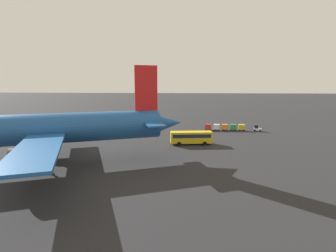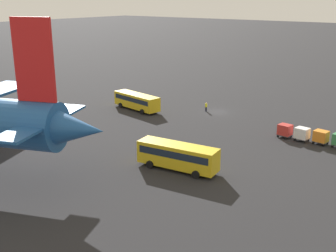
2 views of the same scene
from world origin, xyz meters
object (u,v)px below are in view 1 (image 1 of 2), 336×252
Objects in this scene: shuttle_bus_near at (120,124)px; shuttle_bus_far at (191,137)px; cargo_cart_white at (217,127)px; worker_person at (156,124)px; cargo_cart_orange at (225,127)px; cargo_cart_yellow at (242,127)px; airplane at (39,130)px; cargo_cart_red at (208,127)px; cargo_cart_green at (233,127)px; baggage_tug at (257,128)px.

shuttle_bus_far is (-23.38, 18.99, 0.13)m from shuttle_bus_near.
shuttle_bus_far is 4.89× the size of cargo_cart_white.
shuttle_bus_near reaches higher than cargo_cart_white.
worker_person is 24.04m from cargo_cart_orange.
cargo_cart_yellow is 1.00× the size of cargo_cart_white.
airplane reaches higher than cargo_cart_red.
cargo_cart_white is 1.00× the size of cargo_cart_red.
cargo_cart_white is at bearing -153.78° from airplane.
cargo_cart_green is (-37.37, -1.53, -0.65)m from shuttle_bus_near.
cargo_cart_orange is at bearing -167.73° from shuttle_bus_near.
airplane is 24.44× the size of cargo_cart_white.
airplane reaches higher than shuttle_bus_near.
cargo_cart_orange is (5.43, -0.03, 0.00)m from cargo_cart_yellow.
airplane is 58.98m from cargo_cart_green.
airplane is at bearing 28.94° from shuttle_bus_far.
shuttle_bus_far is at bearing 73.89° from cargo_cart_red.
airplane reaches higher than cargo_cart_yellow.
cargo_cart_green is at bearing -2.82° from cargo_cart_yellow.
cargo_cart_white reaches higher than worker_person.
airplane is 4.87× the size of shuttle_bus_near.
cargo_cart_green is (-13.99, -20.52, -0.78)m from shuttle_bus_far.
shuttle_bus_far is 21.88m from cargo_cart_white.
shuttle_bus_far is 28.70m from worker_person.
baggage_tug is (-44.91, -0.79, -0.90)m from shuttle_bus_near.
cargo_cart_white is (-36.45, -40.70, -5.92)m from airplane.
shuttle_bus_far reaches higher than cargo_cart_green.
shuttle_bus_near is 44.93m from baggage_tug.
airplane reaches higher than cargo_cart_green.
shuttle_bus_near is 1.03× the size of shuttle_bus_far.
cargo_cart_white is at bearing 178.35° from cargo_cart_red.
airplane reaches higher than baggage_tug.
cargo_cart_orange is at bearing -155.63° from airplane.
cargo_cart_green is (-41.89, -41.10, -5.92)m from airplane.
cargo_cart_green is 1.00× the size of cargo_cart_white.
shuttle_bus_far is at bearing 55.72° from cargo_cart_green.
cargo_cart_green is 8.16m from cargo_cart_red.
baggage_tug reaches higher than cargo_cart_green.
shuttle_bus_far is at bearing 66.97° from cargo_cart_white.
worker_person is (-11.27, -7.00, -0.97)m from shuttle_bus_near.
cargo_cart_red is at bearing -151.53° from airplane.
shuttle_bus_near reaches higher than cargo_cart_orange.
cargo_cart_white is (-31.93, -1.13, -0.65)m from shuttle_bus_near.
worker_person is at bearing -17.90° from cargo_cart_red.
cargo_cart_orange and cargo_cart_white have the same top height.
shuttle_bus_far is 4.01× the size of baggage_tug.
worker_person is at bearing -11.85° from cargo_cart_green.
cargo_cart_orange is at bearing 2.26° from cargo_cart_green.
cargo_cart_yellow is at bearing -179.03° from cargo_cart_red.
worker_person is 0.80× the size of cargo_cart_green.
cargo_cart_yellow and cargo_cart_red have the same top height.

